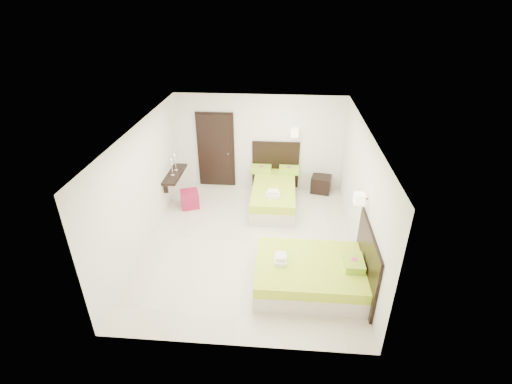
# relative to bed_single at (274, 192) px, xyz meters

# --- Properties ---
(floor) EXTENTS (5.50, 5.50, 0.00)m
(floor) POSITION_rel_bed_single_xyz_m (-0.45, -1.77, -0.33)
(floor) COLOR beige
(floor) RESTS_ON ground
(bed_single) EXTENTS (1.29, 2.15, 1.78)m
(bed_single) POSITION_rel_bed_single_xyz_m (0.00, 0.00, 0.00)
(bed_single) COLOR beige
(bed_single) RESTS_ON ground
(bed_double) EXTENTS (2.02, 1.72, 1.67)m
(bed_double) POSITION_rel_bed_single_xyz_m (0.86, -3.06, -0.03)
(bed_double) COLOR beige
(bed_double) RESTS_ON ground
(nightstand) EXTENTS (0.60, 0.55, 0.46)m
(nightstand) POSITION_rel_bed_single_xyz_m (1.27, 0.74, -0.10)
(nightstand) COLOR black
(nightstand) RESTS_ON ground
(ottoman) EXTENTS (0.56, 0.56, 0.43)m
(ottoman) POSITION_rel_bed_single_xyz_m (-2.14, -0.36, -0.11)
(ottoman) COLOR maroon
(ottoman) RESTS_ON ground
(door) EXTENTS (1.02, 0.15, 2.14)m
(door) POSITION_rel_bed_single_xyz_m (-1.65, 0.93, 0.72)
(door) COLOR black
(door) RESTS_ON ground
(console_shelf) EXTENTS (0.35, 1.20, 0.78)m
(console_shelf) POSITION_rel_bed_single_xyz_m (-2.53, -0.17, 0.49)
(console_shelf) COLOR black
(console_shelf) RESTS_ON ground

